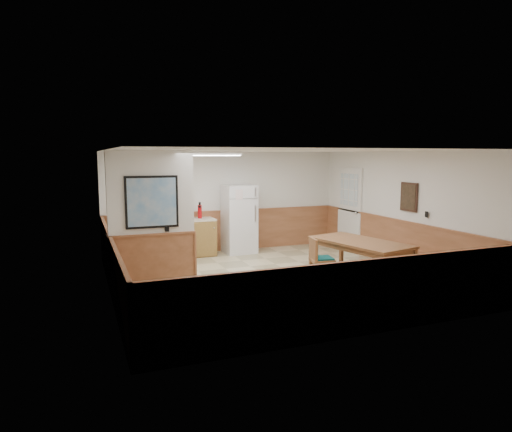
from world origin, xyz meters
name	(u,v)px	position (x,y,z in m)	size (l,w,h in m)	color
ground	(272,280)	(0.00, 0.00, 0.00)	(6.00, 6.00, 0.00)	beige
ceiling	(273,150)	(0.00, 0.00, 2.50)	(6.00, 6.00, 0.02)	white
back_wall	(225,202)	(0.00, 3.00, 1.25)	(6.00, 0.02, 2.50)	white
right_wall	(400,210)	(3.00, 0.00, 1.25)	(0.02, 6.00, 2.50)	white
left_wall	(108,225)	(-3.00, 0.00, 1.25)	(0.02, 6.00, 2.50)	white
wainscot_back	(225,231)	(0.00, 2.98, 0.50)	(6.00, 0.04, 1.00)	#AC6844
wainscot_right	(398,244)	(2.98, 0.00, 0.50)	(0.04, 6.00, 1.00)	#AC6844
wainscot_left	(111,269)	(-2.98, 0.00, 0.50)	(0.04, 6.00, 1.00)	#AC6844
partition_wall	(152,222)	(-2.25, 0.19, 1.23)	(1.50, 0.20, 2.50)	white
kitchen_counter	(181,238)	(-1.21, 2.68, 0.46)	(2.20, 0.61, 1.00)	olive
exterior_door	(349,209)	(2.96, 1.90, 1.05)	(0.07, 1.02, 2.15)	white
kitchen_window	(140,192)	(-2.10, 2.98, 1.55)	(0.80, 0.04, 1.00)	white
wall_painting	(409,197)	(2.97, -0.30, 1.55)	(0.04, 0.50, 0.60)	#331E14
fluorescent_fixture	(212,154)	(-0.80, 1.30, 2.45)	(1.20, 0.30, 0.09)	white
refrigerator	(239,219)	(0.24, 2.63, 0.84)	(0.76, 0.73, 1.69)	white
dining_table	(360,245)	(1.65, -0.53, 0.66)	(1.42, 2.16, 0.75)	#9E633A
dining_bench	(409,257)	(2.80, -0.58, 0.34)	(0.41, 1.61, 0.45)	#9E633A
dining_chair	(318,257)	(0.76, -0.45, 0.50)	(0.64, 0.49, 0.85)	#9E633A
fire_extinguisher	(200,211)	(-0.72, 2.73, 1.07)	(0.11, 0.11, 0.39)	#B7090F
soap_bottle	(136,217)	(-2.24, 2.65, 1.00)	(0.07, 0.07, 0.21)	#167D37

